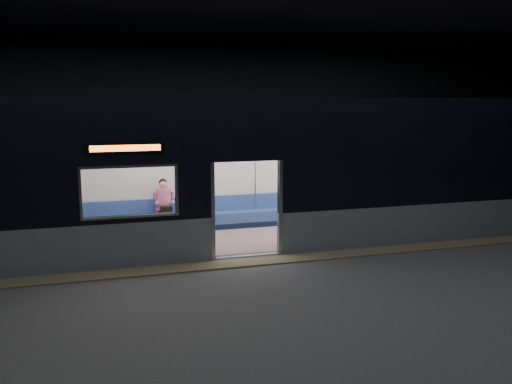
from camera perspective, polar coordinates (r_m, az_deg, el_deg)
name	(u,v)px	position (r m, az deg, el deg)	size (l,w,h in m)	color
station_floor	(262,271)	(10.72, 0.58, -8.33)	(24.00, 14.00, 0.01)	#47494C
station_envelope	(262,80)	(10.20, 0.62, 11.68)	(24.00, 14.00, 5.00)	black
tactile_strip	(254,262)	(11.21, -0.25, -7.40)	(22.80, 0.50, 0.03)	#8C7F59
metro_car	(230,163)	(12.73, -2.80, 3.06)	(18.00, 3.04, 3.35)	#84959E
passenger	(164,203)	(13.61, -9.67, -1.13)	(0.40, 0.68, 1.35)	black
handbag	(166,209)	(13.42, -9.42, -1.78)	(0.27, 0.23, 0.14)	black
transit_map	(389,166)	(15.89, 13.84, 2.68)	(0.93, 0.03, 0.61)	white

